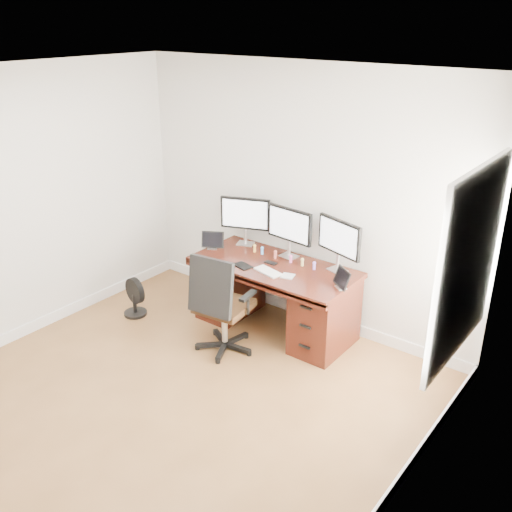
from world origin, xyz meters
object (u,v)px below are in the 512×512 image
Objects in this scene: desk at (275,294)px; floor_fan at (134,297)px; keyboard at (268,272)px; monitor_center at (290,226)px; office_chair at (222,320)px.

floor_fan is at bearing -153.57° from desk.
floor_fan is 1.64m from keyboard.
floor_fan is at bearing -148.31° from keyboard.
desk is 0.42m from keyboard.
desk is 3.09× the size of monitor_center.
floor_fan is (-1.25, -0.03, -0.13)m from office_chair.
floor_fan is 1.45× the size of keyboard.
office_chair is 2.41× the size of floor_fan.
desk is 1.62× the size of office_chair.
monitor_center is 1.83× the size of keyboard.
desk is 0.72m from monitor_center.
keyboard is (0.06, -0.45, -0.33)m from monitor_center.
keyboard is at bearing -76.63° from monitor_center.
desk is 5.65× the size of keyboard.
desk is at bearing 69.19° from office_chair.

